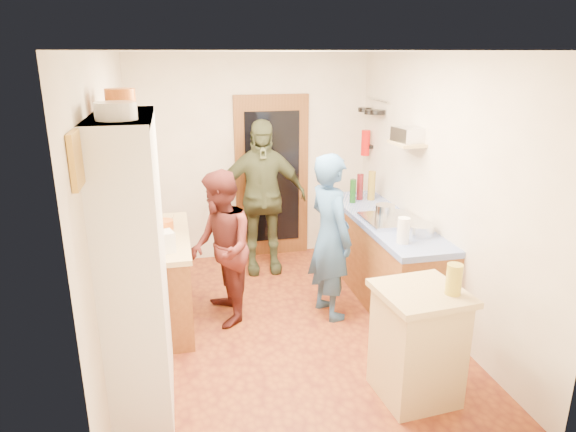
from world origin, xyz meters
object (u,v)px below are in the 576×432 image
object	(u,v)px
person_hob	(334,237)
person_back	(262,197)
island_base	(417,347)
right_counter_base	(382,259)
hutch_body	(136,268)
person_left	(223,247)

from	to	relation	value
person_hob	person_back	xyz separation A→B (m)	(-0.50, 1.28, 0.09)
island_base	person_hob	size ratio (longest dim) A/B	0.51
person_hob	person_back	world-z (taller)	person_back
right_counter_base	person_back	bearing A→B (deg)	140.99
person_back	hutch_body	bearing A→B (deg)	-117.43
person_hob	person_left	world-z (taller)	person_hob
person_left	island_base	bearing A→B (deg)	35.38
hutch_body	right_counter_base	distance (m)	2.90
person_hob	hutch_body	bearing A→B (deg)	104.28
island_base	person_hob	distance (m)	1.49
hutch_body	right_counter_base	bearing A→B (deg)	27.47
right_counter_base	person_left	distance (m)	1.81
hutch_body	person_left	xyz separation A→B (m)	(0.74, 1.13, -0.33)
hutch_body	person_back	xyz separation A→B (m)	(1.33, 2.25, -0.17)
island_base	person_left	size ratio (longest dim) A/B	0.56
hutch_body	person_hob	xyz separation A→B (m)	(1.83, 0.97, -0.26)
hutch_body	right_counter_base	world-z (taller)	hutch_body
person_left	hutch_body	bearing A→B (deg)	-37.55
hutch_body	person_left	distance (m)	1.39
island_base	person_back	size ratio (longest dim) A/B	0.46
right_counter_base	person_back	world-z (taller)	person_back
right_counter_base	person_hob	xyz separation A→B (m)	(-0.67, -0.33, 0.42)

